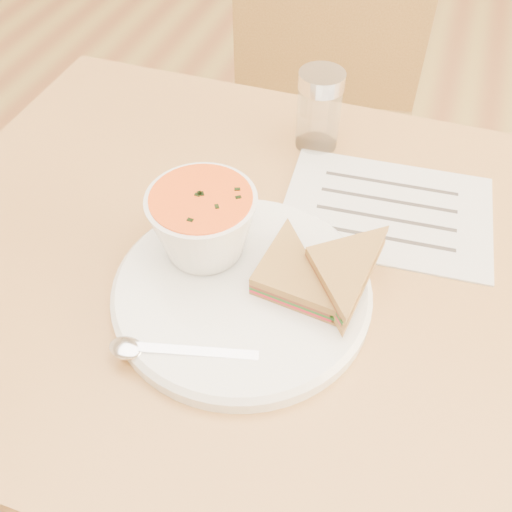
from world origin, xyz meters
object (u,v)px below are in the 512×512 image
at_px(chair_far, 317,149).
at_px(dining_table, 288,411).
at_px(plate, 242,291).
at_px(condiment_shaker, 319,110).
at_px(soup_bowl, 203,226).

bearing_deg(chair_far, dining_table, 90.21).
bearing_deg(plate, condiment_shaker, 88.45).
distance_m(soup_bowl, condiment_shaker, 0.27).
xyz_separation_m(dining_table, soup_bowl, (-0.11, -0.03, 0.43)).
relative_size(plate, soup_bowl, 2.37).
relative_size(dining_table, plate, 3.45).
bearing_deg(soup_bowl, dining_table, 16.15).
bearing_deg(dining_table, plate, -126.57).
distance_m(plate, soup_bowl, 0.08).
height_order(dining_table, plate, plate).
relative_size(soup_bowl, condiment_shaker, 1.07).
bearing_deg(dining_table, chair_far, 100.49).
bearing_deg(plate, dining_table, 53.43).
bearing_deg(plate, chair_far, 94.92).
bearing_deg(chair_far, plate, 84.65).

